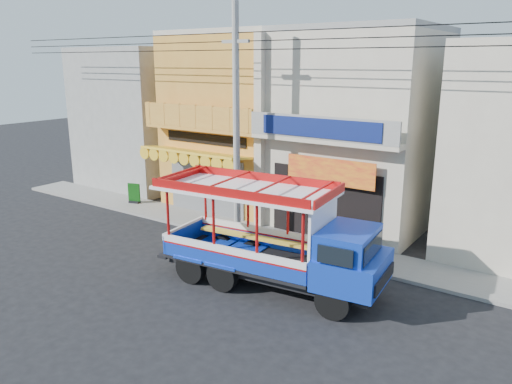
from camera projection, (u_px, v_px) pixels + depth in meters
ground at (203, 271)px, 16.92m from camera, size 90.00×90.00×0.00m
sidewalk at (268, 236)px, 20.08m from camera, size 30.00×2.00×0.12m
shophouse_left at (245, 120)px, 24.40m from camera, size 6.00×7.50×8.24m
shophouse_right at (359, 129)px, 21.10m from camera, size 6.00×6.75×8.24m
party_pilaster at (259, 135)px, 20.30m from camera, size 0.35×0.30×8.00m
filler_building_left at (146, 117)px, 28.37m from camera, size 6.00×6.00×7.60m
utility_pole at (239, 112)px, 18.73m from camera, size 28.00×0.26×9.00m
songthaew_truck at (286, 241)px, 15.10m from camera, size 7.40×3.04×3.36m
green_sign at (134, 195)px, 24.55m from camera, size 0.63×0.43×0.97m
potted_plant_a at (357, 237)px, 18.50m from camera, size 1.04×1.08×0.92m
potted_plant_b at (319, 241)px, 18.14m from camera, size 0.50×0.56×0.87m
potted_plant_c at (359, 244)px, 17.76m from camera, size 0.72×0.72×0.97m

